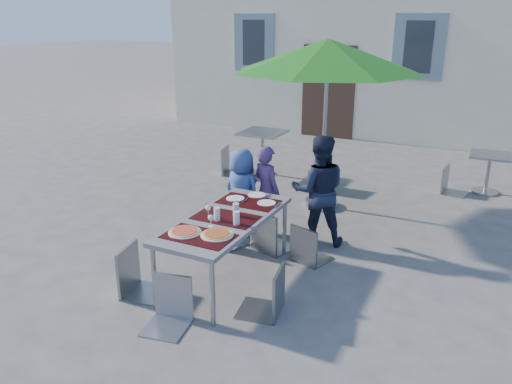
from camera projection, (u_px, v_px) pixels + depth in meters
The scene contains 21 objects.
ground at pixel (277, 301), 5.25m from camera, with size 90.00×90.00×0.00m, color #4E4E51.
dining_table at pixel (226, 222), 5.49m from camera, with size 0.80×1.85×0.76m.
pizza_near_left at pixel (185, 232), 5.07m from camera, with size 0.34×0.34×0.03m.
pizza_near_right at pixel (217, 234), 5.01m from camera, with size 0.33×0.33×0.03m.
glassware at pixel (226, 214), 5.36m from camera, with size 0.46×0.43×0.15m.
place_settings at pixel (253, 199), 6.01m from camera, with size 0.66×0.45×0.01m.
child_0 at pixel (242, 192), 6.74m from camera, with size 0.58×0.38×1.19m, color #38559C.
child_1 at pixel (266, 191), 6.69m from camera, with size 0.45×0.30×1.24m, color #52356E.
child_2 at pixel (319, 191), 6.39m from camera, with size 0.71×0.41×1.46m, color #192037.
chair_0 at pixel (224, 201), 6.36m from camera, with size 0.60×0.60×1.04m.
chair_1 at pixel (269, 207), 6.21m from camera, with size 0.57×0.57×1.01m.
chair_2 at pixel (309, 222), 5.93m from camera, with size 0.50×0.50×0.90m.
chair_3 at pixel (135, 243), 5.23m from camera, with size 0.53×0.52×1.01m.
chair_4 at pixel (269, 263), 4.87m from camera, with size 0.49×0.49×0.95m.
chair_5 at pixel (167, 275), 4.71m from camera, with size 0.47×0.47×0.91m.
patio_umbrella at pixel (328, 57), 7.12m from camera, with size 2.76×2.76×2.54m.
cafe_table_0 at pixel (263, 144), 9.32m from camera, with size 0.76×0.76×0.82m.
bg_chair_l_0 at pixel (230, 144), 9.33m from camera, with size 0.52×0.52×0.97m.
bg_chair_r_0 at pixel (316, 153), 8.52m from camera, with size 0.54×0.54×1.06m.
cafe_table_1 at pixel (489, 168), 8.35m from camera, with size 0.63×0.63×0.68m.
bg_chair_l_1 at pixel (453, 165), 8.32m from camera, with size 0.43×0.43×0.86m.
Camera 1 is at (1.83, -4.19, 2.84)m, focal length 35.00 mm.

